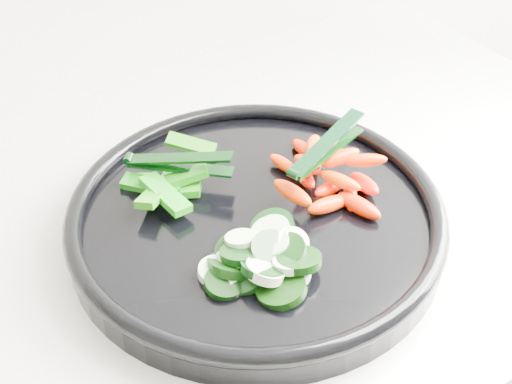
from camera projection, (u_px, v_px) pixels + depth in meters
veggie_tray at (256, 219)px, 0.71m from camera, size 0.39×0.39×0.04m
cucumber_pile at (260, 259)px, 0.64m from camera, size 0.12×0.12×0.04m
carrot_pile at (328, 175)px, 0.72m from camera, size 0.12×0.16×0.05m
pepper_pile at (167, 182)px, 0.73m from camera, size 0.12×0.12×0.04m
tong_carrot at (325, 149)px, 0.71m from camera, size 0.11×0.05×0.02m
tong_pepper at (177, 162)px, 0.73m from camera, size 0.09×0.09×0.02m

